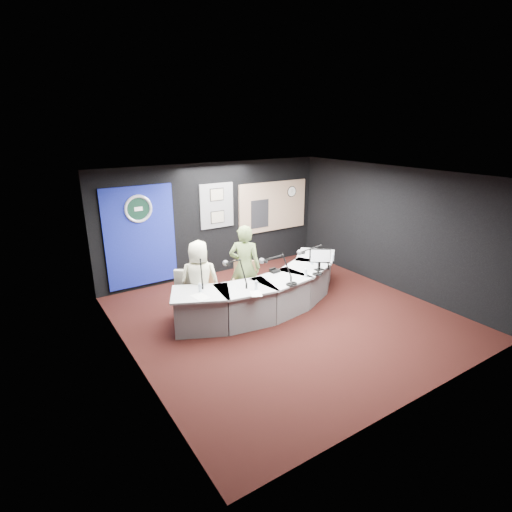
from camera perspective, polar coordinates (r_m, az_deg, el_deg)
ground at (r=8.10m, az=4.31°, el=-8.68°), size 6.00×6.00×0.00m
ceiling at (r=7.26m, az=4.85°, el=11.37°), size 6.00×6.00×0.02m
wall_back at (r=10.03m, az=-5.89°, el=5.19°), size 6.00×0.02×2.80m
wall_front at (r=5.66m, az=23.40°, el=-7.07°), size 6.00×0.02×2.80m
wall_left at (r=6.31m, az=-17.73°, el=-3.75°), size 0.02×6.00×2.80m
wall_right at (r=9.63m, az=18.97°, el=3.71°), size 0.02×6.00×2.80m
broadcast_desk at (r=8.32m, az=1.81°, el=-5.02°), size 4.50×1.90×0.75m
backdrop_panel at (r=9.36m, az=-16.18°, el=2.63°), size 1.60×0.05×2.30m
agency_seal at (r=9.17m, az=-16.47°, el=6.47°), size 0.63×0.07×0.63m
seal_center at (r=9.18m, az=-16.48°, el=6.48°), size 0.48×0.01×0.48m
pinboard at (r=9.95m, az=-5.62°, el=7.16°), size 0.90×0.04×1.10m
framed_photo_upper at (r=9.87m, az=-5.59°, el=8.72°), size 0.34×0.02×0.27m
framed_photo_lower at (r=9.98m, az=-5.49°, el=5.55°), size 0.34×0.02×0.27m
booth_window_frame at (r=10.85m, az=2.45°, el=7.11°), size 2.12×0.06×1.32m
booth_glow at (r=10.85m, az=2.48°, el=7.10°), size 2.00×0.02×1.20m
equipment_rack at (r=10.61m, az=0.54°, el=6.03°), size 0.55×0.02×0.75m
wall_clock at (r=11.12m, az=5.13°, el=9.16°), size 0.28×0.01×0.28m
armchair_left at (r=7.97m, az=-7.98°, el=-5.73°), size 0.70×0.70×0.89m
armchair_right at (r=8.32m, az=-1.58°, el=-4.55°), size 0.68×0.68×0.87m
draped_jacket at (r=8.01m, az=-9.74°, el=-4.35°), size 0.46×0.38×0.70m
person_man at (r=7.83m, az=-8.09°, el=-3.44°), size 0.92×0.79×1.58m
person_woman at (r=8.16m, az=-1.61°, el=-1.62°), size 0.77×0.75×1.78m
computer_monitor at (r=8.40m, az=9.08°, el=0.07°), size 0.41×0.30×0.33m
desk_phone at (r=8.29m, az=2.69°, el=-2.13°), size 0.20×0.17×0.05m
headphones_near at (r=8.25m, az=8.77°, el=-2.49°), size 0.20×0.20×0.03m
headphones_far at (r=7.68m, az=5.10°, el=-3.98°), size 0.23×0.23×0.04m
paper_stack at (r=7.20m, az=-7.94°, el=-5.79°), size 0.28×0.36×0.00m
notepad at (r=7.26m, az=-0.00°, el=-5.40°), size 0.29×0.34×0.00m
boom_mic_a at (r=7.70m, az=-7.98°, el=-1.75°), size 0.32×0.71×0.60m
boom_mic_b at (r=7.60m, az=-2.92°, el=-1.89°), size 0.22×0.73×0.60m
boom_mic_c at (r=7.83m, az=2.91°, el=-1.26°), size 0.47×0.63×0.60m
boom_mic_d at (r=8.48m, az=8.31°, el=0.13°), size 0.57×0.54×0.60m
water_bottles at (r=7.97m, az=3.26°, el=-2.51°), size 3.31×0.57×0.18m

